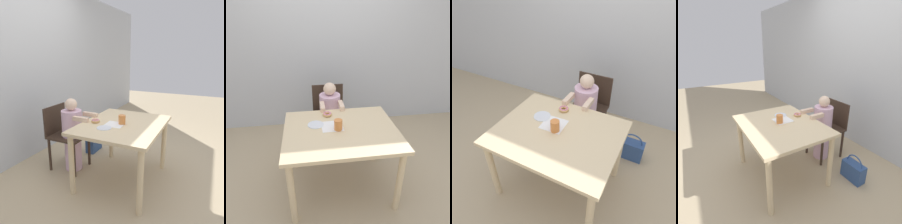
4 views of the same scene
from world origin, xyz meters
The scene contains 10 objects.
ground_plane centered at (0.00, 0.00, 0.00)m, with size 12.00×12.00×0.00m, color tan.
wall_back centered at (0.00, 1.48, 1.25)m, with size 8.00×0.05×2.50m.
dining_table centered at (0.00, 0.00, 0.62)m, with size 1.08×0.88×0.72m.
chair centered at (-0.03, 0.80, 0.45)m, with size 0.41×0.44×0.83m.
child_figure centered at (-0.03, 0.68, 0.47)m, with size 0.27×0.43×0.95m.
donut centered at (-0.10, 0.30, 0.73)m, with size 0.10×0.10×0.03m.
napkin centered at (-0.08, 0.07, 0.72)m, with size 0.21×0.21×0.00m.
handbag centered at (0.56, 0.72, 0.13)m, with size 0.28×0.13×0.34m.
cup centered at (-0.03, 0.00, 0.77)m, with size 0.08×0.08×0.10m.
plate centered at (-0.23, 0.12, 0.72)m, with size 0.16×0.16×0.01m.
Camera 4 is at (1.67, -0.86, 1.60)m, focal length 28.00 mm.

